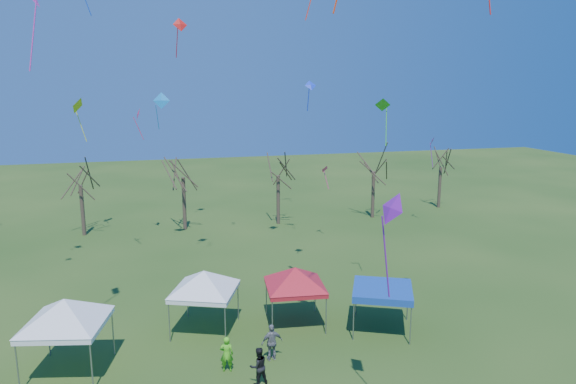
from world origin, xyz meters
name	(u,v)px	position (x,y,z in m)	size (l,w,h in m)	color
ground	(275,369)	(0.00, 0.00, 0.00)	(140.00, 140.00, 0.00)	#224516
tree_1	(79,168)	(-10.77, 24.65, 5.79)	(3.42, 3.42, 7.54)	#3D2D21
tree_2	(182,158)	(-2.37, 24.38, 6.29)	(3.71, 3.71, 8.18)	#3D2D21
tree_3	(278,158)	(6.03, 24.04, 6.08)	(3.59, 3.59, 7.91)	#3D2D21
tree_4	(374,155)	(15.36, 24.00, 6.06)	(3.58, 3.58, 7.89)	#3D2D21
tree_5	(442,153)	(23.72, 26.07, 5.73)	(3.39, 3.39, 7.46)	#3D2D21
tent_white_west	(64,304)	(-8.77, 2.09, 3.22)	(4.42, 4.42, 3.99)	gray
tent_white_mid	(204,275)	(-2.58, 4.55, 3.03)	(3.95, 3.95, 3.76)	gray
tent_red	(295,271)	(2.08, 4.08, 2.95)	(4.13, 4.13, 3.66)	gray
tent_blue	(383,291)	(6.23, 2.32, 2.13)	(3.92, 3.92, 2.32)	gray
person_dark	(258,366)	(-0.91, -0.92, 0.82)	(0.80, 0.62, 1.64)	black
person_grey	(272,342)	(0.08, 0.83, 0.87)	(1.02, 0.43, 1.74)	slate
person_green	(227,354)	(-2.07, 0.42, 0.82)	(0.60, 0.39, 1.63)	#53CA20
kite_24	(180,25)	(-2.83, 12.00, 15.92)	(0.97, 0.67, 2.33)	red
kite_2	(77,106)	(-10.38, 23.60, 10.88)	(1.29, 1.64, 3.57)	#CFE418
kite_19	(325,170)	(8.26, 17.62, 5.94)	(0.88, 0.82, 1.96)	#EA3474
kite_12	(432,141)	(18.75, 19.62, 7.67)	(0.84, 0.92, 2.77)	purple
kite_5	(391,210)	(2.82, -5.11, 8.34)	(0.78, 1.24, 3.81)	purple
kite_18	(310,86)	(4.44, 9.29, 12.39)	(0.74, 0.52, 1.82)	#1537E5
kite_13	(138,114)	(-5.75, 21.29, 10.24)	(0.71, 0.99, 2.50)	red
kite_17	(383,106)	(7.62, 6.05, 11.32)	(1.00, 0.80, 2.64)	green
kite_11	(161,101)	(-4.01, 18.02, 11.35)	(1.23, 0.71, 2.67)	#1688EC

